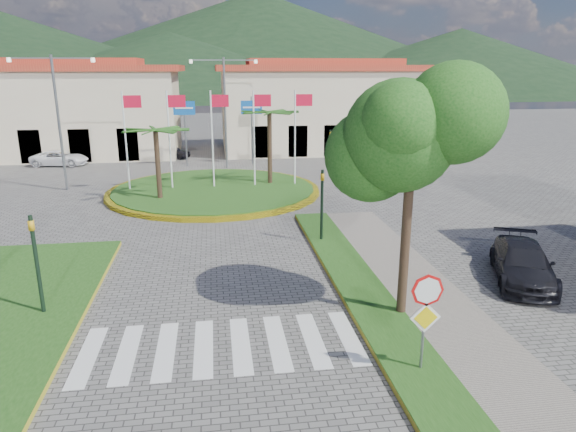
{
  "coord_description": "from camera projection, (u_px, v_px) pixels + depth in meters",
  "views": [
    {
      "loc": [
        0.09,
        -8.49,
        7.24
      ],
      "look_at": [
        2.48,
        8.0,
        2.43
      ],
      "focal_mm": 32.0,
      "sensor_mm": 36.0,
      "label": 1
    }
  ],
  "objects": [
    {
      "name": "verge_right",
      "position": [
        416.0,
        371.0,
        12.6
      ],
      "size": [
        1.6,
        28.0,
        0.18
      ],
      "primitive_type": "cube",
      "color": "#1E4B15",
      "rests_on": "ground"
    },
    {
      "name": "roundabout_island",
      "position": [
        214.0,
        190.0,
        30.94
      ],
      "size": [
        12.7,
        12.7,
        6.0
      ],
      "color": "yellow",
      "rests_on": "ground"
    },
    {
      "name": "hill_near_back",
      "position": [
        171.0,
        65.0,
        130.09
      ],
      "size": [
        110.0,
        110.0,
        16.0
      ],
      "primitive_type": "cone",
      "color": "black",
      "rests_on": "ground"
    },
    {
      "name": "traffic_light_left",
      "position": [
        36.0,
        256.0,
        15.0
      ],
      "size": [
        0.15,
        0.18,
        3.2
      ],
      "color": "black",
      "rests_on": "ground"
    },
    {
      "name": "sidewalk_right",
      "position": [
        462.0,
        367.0,
        12.77
      ],
      "size": [
        4.0,
        28.0,
        0.15
      ],
      "primitive_type": "cube",
      "color": "gray",
      "rests_on": "ground"
    },
    {
      "name": "direction_sign_west",
      "position": [
        185.0,
        120.0,
        38.26
      ],
      "size": [
        1.6,
        0.14,
        5.2
      ],
      "color": "slate",
      "rests_on": "ground"
    },
    {
      "name": "traffic_light_right",
      "position": [
        322.0,
        199.0,
        21.56
      ],
      "size": [
        0.15,
        0.18,
        3.2
      ],
      "color": "black",
      "rests_on": "ground"
    },
    {
      "name": "white_van",
      "position": [
        60.0,
        158.0,
        39.45
      ],
      "size": [
        4.32,
        2.29,
        1.16
      ],
      "primitive_type": "imported",
      "rotation": [
        0.0,
        0.0,
        1.48
      ],
      "color": "white",
      "rests_on": "ground"
    },
    {
      "name": "car_dark_b",
      "position": [
        333.0,
        148.0,
        44.65
      ],
      "size": [
        3.72,
        2.42,
        1.16
      ],
      "primitive_type": "imported",
      "rotation": [
        0.0,
        0.0,
        1.94
      ],
      "color": "black",
      "rests_on": "ground"
    },
    {
      "name": "street_lamp_west",
      "position": [
        58.0,
        116.0,
        30.41
      ],
      "size": [
        4.8,
        0.16,
        8.0
      ],
      "color": "slate",
      "rests_on": "ground"
    },
    {
      "name": "building_left",
      "position": [
        44.0,
        109.0,
        43.2
      ],
      "size": [
        23.32,
        9.54,
        8.05
      ],
      "color": "beige",
      "rests_on": "ground"
    },
    {
      "name": "street_lamp_centre",
      "position": [
        225.0,
        107.0,
        37.49
      ],
      "size": [
        4.8,
        0.16,
        8.0
      ],
      "color": "slate",
      "rests_on": "ground"
    },
    {
      "name": "hill_far_east",
      "position": [
        459.0,
        62.0,
        145.56
      ],
      "size": [
        120.0,
        120.0,
        18.0
      ],
      "primitive_type": "cone",
      "color": "black",
      "rests_on": "ground"
    },
    {
      "name": "crosswalk",
      "position": [
        219.0,
        346.0,
        13.87
      ],
      "size": [
        8.0,
        3.0,
        0.01
      ],
      "primitive_type": "cube",
      "color": "silver",
      "rests_on": "ground"
    },
    {
      "name": "direction_sign_east",
      "position": [
        252.0,
        119.0,
        38.95
      ],
      "size": [
        1.6,
        0.14,
        5.2
      ],
      "color": "slate",
      "rests_on": "ground"
    },
    {
      "name": "car_dark_a",
      "position": [
        171.0,
        152.0,
        42.81
      ],
      "size": [
        3.44,
        2.5,
        1.09
      ],
      "primitive_type": "imported",
      "rotation": [
        0.0,
        0.0,
        1.14
      ],
      "color": "black",
      "rests_on": "ground"
    },
    {
      "name": "hill_far_mid",
      "position": [
        258.0,
        42.0,
        160.11
      ],
      "size": [
        180.0,
        180.0,
        30.0
      ],
      "primitive_type": "cone",
      "color": "black",
      "rests_on": "ground"
    },
    {
      "name": "car_side_right",
      "position": [
        523.0,
        263.0,
        18.01
      ],
      "size": [
        3.44,
        4.87,
        1.31
      ],
      "primitive_type": "imported",
      "rotation": [
        0.0,
        0.0,
        -0.4
      ],
      "color": "black",
      "rests_on": "ground"
    },
    {
      "name": "traffic_light_far",
      "position": [
        330.0,
        148.0,
        35.35
      ],
      "size": [
        0.18,
        0.15,
        3.2
      ],
      "color": "black",
      "rests_on": "ground"
    },
    {
      "name": "building_right",
      "position": [
        323.0,
        106.0,
        46.49
      ],
      "size": [
        19.08,
        9.54,
        8.05
      ],
      "color": "beige",
      "rests_on": "ground"
    },
    {
      "name": "deciduous_tree",
      "position": [
        412.0,
        146.0,
        14.14
      ],
      "size": [
        3.6,
        3.6,
        6.8
      ],
      "color": "black",
      "rests_on": "ground"
    },
    {
      "name": "stop_sign",
      "position": [
        426.0,
        308.0,
        12.11
      ],
      "size": [
        0.8,
        0.11,
        2.65
      ],
      "color": "slate",
      "rests_on": "ground"
    }
  ]
}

